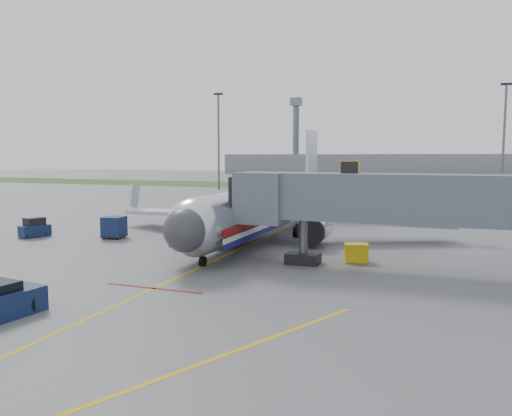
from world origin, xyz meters
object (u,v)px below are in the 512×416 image
(baggage_tug, at_px, (35,228))
(ramp_worker, at_px, (174,239))
(belt_loader, at_px, (216,238))
(airliner, at_px, (268,207))

(baggage_tug, xyz_separation_m, ramp_worker, (14.68, -0.88, 0.01))
(baggage_tug, height_order, ramp_worker, baggage_tug)
(belt_loader, height_order, ramp_worker, belt_loader)
(airliner, distance_m, baggage_tug, 21.02)
(airliner, bearing_deg, ramp_worker, -118.80)
(airliner, xyz_separation_m, belt_loader, (-2.52, -5.75, -2.06))
(baggage_tug, xyz_separation_m, belt_loader, (16.92, 2.02, -0.19))
(ramp_worker, bearing_deg, belt_loader, 5.09)
(baggage_tug, relative_size, belt_loader, 0.56)
(baggage_tug, distance_m, ramp_worker, 14.71)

